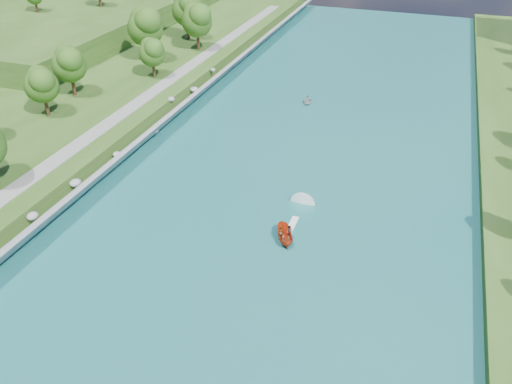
% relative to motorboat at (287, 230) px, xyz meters
% --- Properties ---
extents(ground, '(260.00, 260.00, 0.00)m').
position_rel_motorboat_xyz_m(ground, '(-3.89, -12.84, -0.88)').
color(ground, '#2D5119').
rests_on(ground, ground).
extents(river_water, '(55.00, 240.00, 0.10)m').
position_rel_motorboat_xyz_m(river_water, '(-3.89, 7.16, -0.83)').
color(river_water, '#185E5C').
rests_on(river_water, ground).
extents(ridge_west, '(60.00, 120.00, 9.00)m').
position_rel_motorboat_xyz_m(ridge_west, '(-86.39, 82.16, 3.62)').
color(ridge_west, '#2D5119').
rests_on(ridge_west, ground).
extents(riprap_bank, '(4.35, 236.00, 4.23)m').
position_rel_motorboat_xyz_m(riprap_bank, '(-29.76, 6.43, 0.94)').
color(riprap_bank, slate).
rests_on(riprap_bank, ground).
extents(riverside_path, '(3.00, 200.00, 0.10)m').
position_rel_motorboat_xyz_m(riverside_path, '(-36.39, 7.16, 2.67)').
color(riverside_path, gray).
rests_on(riverside_path, berm_west).
extents(trees_west, '(17.99, 149.12, 13.90)m').
position_rel_motorboat_xyz_m(trees_west, '(-45.22, 2.13, 8.53)').
color(trees_west, '#1F4D14').
rests_on(trees_west, berm_west).
extents(motorboat, '(3.60, 19.20, 2.18)m').
position_rel_motorboat_xyz_m(motorboat, '(0.00, 0.00, 0.00)').
color(motorboat, red).
rests_on(motorboat, river_water).
extents(raft, '(2.65, 3.50, 1.62)m').
position_rel_motorboat_xyz_m(raft, '(-8.68, 42.95, -0.39)').
color(raft, gray).
rests_on(raft, river_water).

